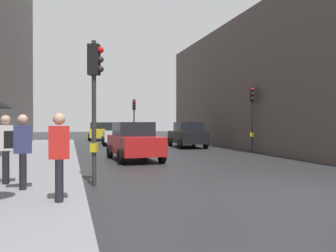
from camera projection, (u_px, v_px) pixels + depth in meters
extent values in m
plane|color=#28282B|center=(291.00, 192.00, 8.77)|extent=(120.00, 120.00, 0.00)
cube|color=gray|center=(31.00, 168.00, 12.71)|extent=(3.41, 40.00, 0.16)
cube|color=#5B514C|center=(311.00, 86.00, 24.51)|extent=(12.00, 25.60, 8.59)
cylinder|color=#2D2D2D|center=(134.00, 121.00, 30.18)|extent=(0.12, 0.12, 3.79)
cube|color=black|center=(134.00, 105.00, 30.17)|extent=(0.24, 0.30, 0.84)
cube|color=yellow|center=(134.00, 131.00, 30.19)|extent=(0.20, 0.16, 0.24)
sphere|color=red|center=(134.00, 102.00, 29.98)|extent=(0.18, 0.18, 0.18)
sphere|color=#2D231E|center=(134.00, 105.00, 29.98)|extent=(0.18, 0.18, 0.18)
sphere|color=#2D231E|center=(134.00, 108.00, 29.99)|extent=(0.18, 0.18, 0.18)
cylinder|color=#2D2D2D|center=(94.00, 113.00, 9.54)|extent=(0.12, 0.12, 3.98)
cube|color=black|center=(94.00, 60.00, 9.53)|extent=(0.37, 0.34, 0.84)
cube|color=yellow|center=(94.00, 148.00, 9.55)|extent=(0.23, 0.25, 0.24)
sphere|color=red|center=(101.00, 50.00, 9.50)|extent=(0.18, 0.18, 0.18)
sphere|color=#2D231E|center=(101.00, 59.00, 9.50)|extent=(0.18, 0.18, 0.18)
sphere|color=#2D231E|center=(101.00, 69.00, 9.50)|extent=(0.18, 0.18, 0.18)
cylinder|color=#2D2D2D|center=(252.00, 119.00, 19.99)|extent=(0.12, 0.12, 3.89)
cube|color=black|center=(252.00, 94.00, 19.97)|extent=(0.34, 0.37, 0.84)
cube|color=yellow|center=(252.00, 135.00, 19.99)|extent=(0.25, 0.23, 0.24)
sphere|color=red|center=(252.00, 89.00, 19.78)|extent=(0.18, 0.18, 0.18)
sphere|color=#2D231E|center=(252.00, 94.00, 19.78)|extent=(0.18, 0.18, 0.18)
sphere|color=#2D231E|center=(252.00, 98.00, 19.79)|extent=(0.18, 0.18, 0.18)
cube|color=black|center=(187.00, 137.00, 24.43)|extent=(1.98, 4.27, 0.80)
cube|color=black|center=(188.00, 127.00, 24.18)|extent=(1.68, 2.07, 0.64)
cylinder|color=black|center=(170.00, 142.00, 25.54)|extent=(0.25, 0.65, 0.64)
cylinder|color=black|center=(194.00, 142.00, 25.96)|extent=(0.25, 0.65, 0.64)
cylinder|color=black|center=(180.00, 144.00, 22.92)|extent=(0.25, 0.65, 0.64)
cylinder|color=black|center=(206.00, 144.00, 23.33)|extent=(0.25, 0.65, 0.64)
cube|color=red|center=(134.00, 145.00, 16.06)|extent=(2.05, 4.30, 0.80)
cube|color=black|center=(133.00, 129.00, 16.29)|extent=(1.72, 2.09, 0.64)
cylinder|color=black|center=(162.00, 155.00, 15.08)|extent=(0.26, 0.65, 0.64)
cylinder|color=black|center=(121.00, 157.00, 14.49)|extent=(0.26, 0.65, 0.64)
cylinder|color=black|center=(145.00, 151.00, 17.63)|extent=(0.26, 0.65, 0.64)
cylinder|color=black|center=(110.00, 152.00, 17.04)|extent=(0.26, 0.65, 0.64)
cube|color=yellow|center=(99.00, 133.00, 34.54)|extent=(1.99, 4.28, 0.80)
cube|color=black|center=(98.00, 126.00, 34.78)|extent=(1.69, 2.07, 0.64)
cylinder|color=black|center=(109.00, 137.00, 33.44)|extent=(0.25, 0.65, 0.64)
cylinder|color=black|center=(89.00, 138.00, 33.03)|extent=(0.25, 0.65, 0.64)
cylinder|color=black|center=(107.00, 136.00, 36.07)|extent=(0.25, 0.65, 0.64)
cylinder|color=black|center=(89.00, 136.00, 35.66)|extent=(0.25, 0.65, 0.64)
cube|color=silver|center=(115.00, 136.00, 27.27)|extent=(2.04, 4.30, 0.80)
cube|color=black|center=(115.00, 126.00, 27.51)|extent=(1.71, 2.09, 0.64)
cylinder|color=black|center=(129.00, 141.00, 26.15)|extent=(0.26, 0.65, 0.64)
cylinder|color=black|center=(104.00, 142.00, 25.76)|extent=(0.26, 0.65, 0.64)
cylinder|color=black|center=(125.00, 140.00, 28.78)|extent=(0.26, 0.65, 0.64)
cylinder|color=black|center=(103.00, 140.00, 28.40)|extent=(0.26, 0.65, 0.64)
cylinder|color=black|center=(23.00, 171.00, 8.37)|extent=(0.16, 0.16, 0.85)
cylinder|color=black|center=(23.00, 172.00, 8.18)|extent=(0.16, 0.16, 0.85)
cube|color=navy|center=(23.00, 139.00, 8.27)|extent=(0.42, 0.29, 0.66)
sphere|color=tan|center=(23.00, 120.00, 8.27)|extent=(0.24, 0.24, 0.24)
cube|color=black|center=(9.00, 140.00, 8.17)|extent=(0.22, 0.30, 0.40)
cylinder|color=black|center=(6.00, 167.00, 9.13)|extent=(0.16, 0.16, 0.85)
cylinder|color=black|center=(6.00, 167.00, 8.94)|extent=(0.16, 0.16, 0.85)
cube|color=silver|center=(6.00, 138.00, 9.03)|extent=(0.42, 0.29, 0.66)
sphere|color=tan|center=(6.00, 120.00, 9.03)|extent=(0.24, 0.24, 0.24)
cylinder|color=black|center=(59.00, 179.00, 7.10)|extent=(0.16, 0.16, 0.85)
cylinder|color=black|center=(59.00, 181.00, 6.90)|extent=(0.16, 0.16, 0.85)
cube|color=red|center=(59.00, 142.00, 6.99)|extent=(0.40, 0.26, 0.66)
sphere|color=tan|center=(59.00, 119.00, 6.99)|extent=(0.24, 0.24, 0.24)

